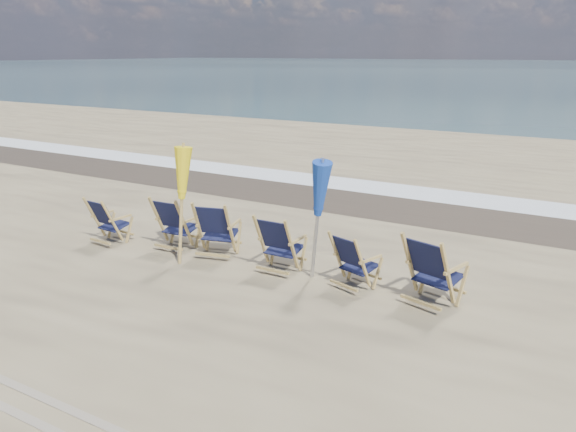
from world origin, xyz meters
name	(u,v)px	position (x,y,z in m)	size (l,w,h in m)	color
surf_foam	(407,191)	(0.00, 8.30, 0.00)	(200.00, 1.40, 0.01)	silver
wet_sand_strip	(386,205)	(0.00, 6.80, 0.00)	(200.00, 2.60, 0.00)	#42362A
beach_chair_0	(112,223)	(-3.27, 1.52, 0.46)	(0.58, 0.66, 0.91)	#121535
beach_chair_1	(184,226)	(-1.93, 1.92, 0.51)	(0.65, 0.73, 1.01)	#121535
beach_chair_2	(230,231)	(-1.05, 2.05, 0.52)	(0.66, 0.74, 1.03)	#121535
beach_chair_3	(291,247)	(0.24, 1.90, 0.50)	(0.64, 0.72, 1.00)	#121535
beach_chair_4	(362,266)	(1.46, 1.84, 0.45)	(0.58, 0.65, 0.90)	#121535
beach_chair_5	(447,277)	(2.69, 1.81, 0.54)	(0.69, 0.78, 1.08)	#121535
umbrella_yellow	(179,180)	(-1.66, 1.55, 1.44)	(0.30, 0.30, 1.95)	tan
umbrella_blue	(317,192)	(0.65, 1.94, 1.43)	(0.30, 0.30, 1.94)	#A5A5AD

